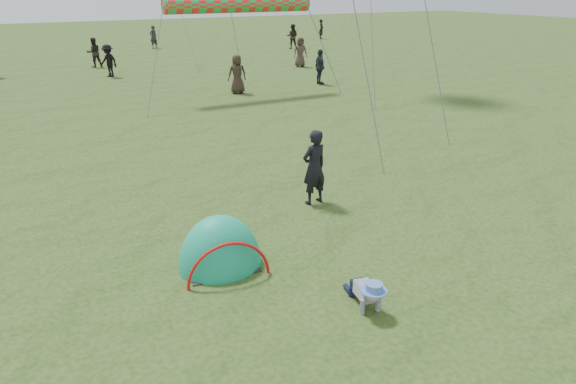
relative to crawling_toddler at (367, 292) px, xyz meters
name	(u,v)px	position (x,y,z in m)	size (l,w,h in m)	color
ground	(367,287)	(0.35, 0.44, -0.28)	(140.00, 140.00, 0.00)	#223B11
crawling_toddler	(367,292)	(0.00, 0.00, 0.00)	(0.50, 0.72, 0.55)	black
popup_tent	(220,266)	(-1.50, 2.21, -0.28)	(1.46, 1.20, 1.89)	#1A9D6C
standing_adult	(314,167)	(1.37, 3.83, 0.57)	(0.61, 0.40, 1.68)	black
crowd_person_0	(321,29)	(21.30, 35.53, 0.56)	(0.61, 0.40, 1.67)	black
crowd_person_2	(320,67)	(9.24, 16.30, 0.56)	(0.98, 0.41, 1.67)	#202731
crowd_person_4	(300,52)	(11.27, 21.77, 0.58)	(0.83, 0.54, 1.70)	#3D2E29
crowd_person_6	(153,37)	(6.11, 35.24, 0.57)	(0.61, 0.40, 1.68)	#232129
crowd_person_7	(94,53)	(0.54, 27.41, 0.57)	(0.82, 0.64, 1.69)	black
crowd_person_10	(237,74)	(4.84, 16.19, 0.57)	(0.83, 0.54, 1.70)	#30251C
crowd_person_13	(292,36)	(15.33, 30.08, 0.62)	(0.87, 0.68, 1.79)	black
crowd_person_15	(108,61)	(0.64, 23.48, 0.56)	(1.07, 0.62, 1.66)	black
rainbow_tube_kite	(239,5)	(4.82, 15.61, 3.50)	(0.64, 0.64, 6.42)	red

